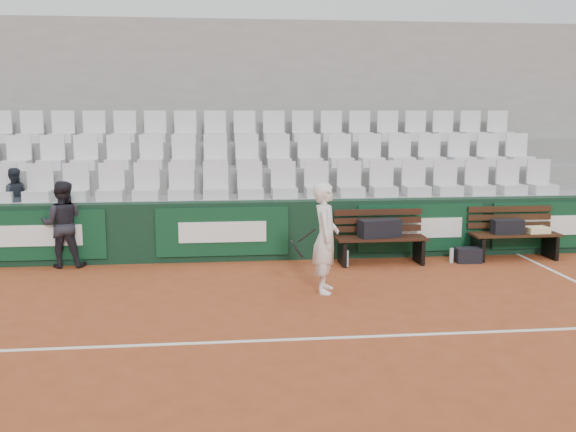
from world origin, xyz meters
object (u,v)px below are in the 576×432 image
object	(u,v)px
sports_bag_ground	(468,255)
water_bottle_near	(346,258)
bench_right	(514,246)
water_bottle_far	(451,256)
sports_bag_left	(379,228)
bench_left	(381,250)
tennis_player	(325,238)
ball_kid	(63,224)
sports_bag_right	(507,227)
spectator_c	(12,171)

from	to	relation	value
sports_bag_ground	water_bottle_near	distance (m)	2.09
bench_right	water_bottle_far	world-z (taller)	bench_right
sports_bag_left	bench_left	bearing A→B (deg)	-38.09
bench_left	water_bottle_far	world-z (taller)	bench_left
sports_bag_left	sports_bag_ground	size ratio (longest dim) A/B	1.68
bench_left	sports_bag_ground	bearing A→B (deg)	-2.95
bench_left	water_bottle_near	distance (m)	0.62
sports_bag_ground	bench_right	bearing A→B (deg)	10.88
tennis_player	ball_kid	bearing A→B (deg)	154.26
bench_left	sports_bag_right	distance (m)	2.24
water_bottle_far	spectator_c	distance (m)	7.53
water_bottle_far	tennis_player	bearing A→B (deg)	-148.08
sports_bag_left	water_bottle_near	world-z (taller)	sports_bag_left
sports_bag_ground	sports_bag_left	bearing A→B (deg)	176.34
sports_bag_ground	water_bottle_near	world-z (taller)	water_bottle_near
bench_right	sports_bag_left	bearing A→B (deg)	-178.23
sports_bag_left	sports_bag_ground	xyz separation A→B (m)	(1.51, -0.10, -0.47)
water_bottle_far	bench_right	bearing A→B (deg)	8.28
bench_left	ball_kid	bearing A→B (deg)	176.17
bench_right	water_bottle_far	size ratio (longest dim) A/B	6.05
spectator_c	sports_bag_right	bearing A→B (deg)	161.14
bench_right	tennis_player	size ratio (longest dim) A/B	0.97
bench_right	ball_kid	xyz separation A→B (m)	(-7.54, 0.25, 0.48)
bench_left	bench_right	size ratio (longest dim) A/B	1.00
sports_bag_right	sports_bag_ground	world-z (taller)	sports_bag_right
sports_bag_left	water_bottle_far	size ratio (longest dim) A/B	2.75
sports_bag_ground	ball_kid	world-z (taller)	ball_kid
tennis_player	water_bottle_far	bearing A→B (deg)	31.92
bench_left	tennis_player	bearing A→B (deg)	-127.48
sports_bag_left	sports_bag_ground	world-z (taller)	sports_bag_left
water_bottle_near	sports_bag_right	bearing A→B (deg)	4.17
bench_right	sports_bag_right	world-z (taller)	sports_bag_right
bench_right	ball_kid	distance (m)	7.56
tennis_player	spectator_c	bearing A→B (deg)	151.85
bench_left	spectator_c	size ratio (longest dim) A/B	1.48
water_bottle_near	water_bottle_far	size ratio (longest dim) A/B	1.08
water_bottle_near	water_bottle_far	bearing A→B (deg)	1.63
water_bottle_far	ball_kid	size ratio (longest dim) A/B	0.18
bench_right	water_bottle_far	xyz separation A→B (m)	(-1.17, -0.17, -0.10)
sports_bag_ground	ball_kid	bearing A→B (deg)	176.37
bench_left	water_bottle_far	xyz separation A→B (m)	(1.19, -0.08, -0.10)
water_bottle_far	tennis_player	xyz separation A→B (m)	(-2.39, -1.49, 0.65)
sports_bag_left	ball_kid	xyz separation A→B (m)	(-5.15, 0.33, 0.11)
sports_bag_left	water_bottle_near	distance (m)	0.76
sports_bag_right	tennis_player	xyz separation A→B (m)	(-3.42, -1.65, 0.20)
sports_bag_left	spectator_c	distance (m)	6.25
spectator_c	sports_bag_left	bearing A→B (deg)	158.17
water_bottle_near	ball_kid	size ratio (longest dim) A/B	0.19
water_bottle_near	spectator_c	size ratio (longest dim) A/B	0.26
tennis_player	spectator_c	world-z (taller)	spectator_c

